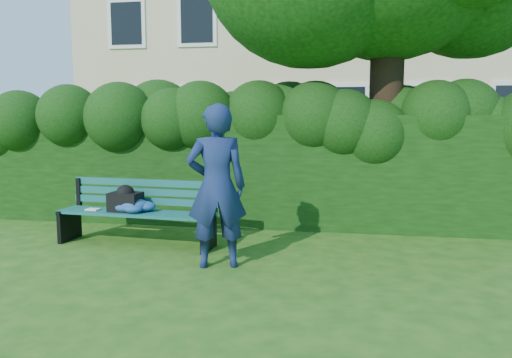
# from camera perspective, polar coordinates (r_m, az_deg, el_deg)

# --- Properties ---
(ground) EXTENTS (80.00, 80.00, 0.00)m
(ground) POSITION_cam_1_polar(r_m,az_deg,el_deg) (6.27, -0.98, -9.33)
(ground) COLOR #205414
(ground) RESTS_ON ground
(apartment_building) EXTENTS (16.00, 8.08, 12.00)m
(apartment_building) POSITION_cam_1_polar(r_m,az_deg,el_deg) (20.36, 7.04, 19.12)
(apartment_building) COLOR tan
(apartment_building) RESTS_ON ground
(hedge) EXTENTS (10.00, 1.00, 1.80)m
(hedge) POSITION_cam_1_polar(r_m,az_deg,el_deg) (8.23, 1.96, 1.03)
(hedge) COLOR black
(hedge) RESTS_ON ground
(park_bench) EXTENTS (2.27, 0.74, 0.89)m
(park_bench) POSITION_cam_1_polar(r_m,az_deg,el_deg) (7.16, -13.70, -3.25)
(park_bench) COLOR #0F4B3D
(park_bench) RESTS_ON ground
(man_reading) EXTENTS (0.81, 0.64, 1.93)m
(man_reading) POSITION_cam_1_polar(r_m,az_deg,el_deg) (5.87, -4.53, -0.85)
(man_reading) COLOR navy
(man_reading) RESTS_ON ground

